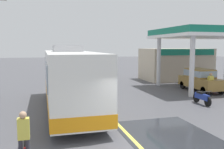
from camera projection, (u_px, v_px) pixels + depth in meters
The scene contains 10 objects.
ground at pixel (75, 80), 27.61m from camera, with size 120.00×120.00×0.00m, color #4C4C51.
lane_divider_stripe at pixel (82, 87), 22.81m from camera, with size 0.16×50.00×0.01m, color #D8CC4C.
wet_puddle_patch at pixel (165, 134), 10.49m from camera, with size 3.63×4.31×0.01m, color #26282D.
coach_bus_main at pixel (69, 80), 14.41m from camera, with size 2.60×11.04×3.69m.
gas_station_roadside at pixel (186, 56), 25.59m from camera, with size 9.10×11.95×5.10m.
car_at_pump at pixel (200, 79), 20.48m from camera, with size 1.70×4.20×1.82m.
minibus_opposing_lane at pixel (89, 63), 32.24m from camera, with size 2.04×6.13×2.44m.
cyclist_on_shoulder at pixel (24, 142), 7.48m from camera, with size 0.34×1.82×1.72m.
motorcycle_parked_forecourt at pixel (202, 97), 15.81m from camera, with size 0.55×1.80×0.92m.
pedestrian_near_pump at pixel (211, 82), 18.98m from camera, with size 0.55×0.22×1.66m.
Camera 1 is at (-3.29, -7.49, 3.61)m, focal length 40.39 mm.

